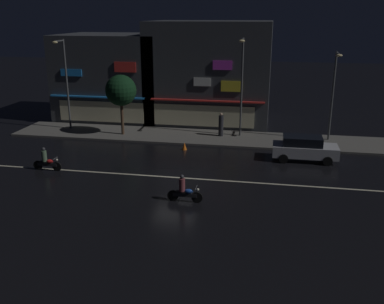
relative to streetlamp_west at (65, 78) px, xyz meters
name	(u,v)px	position (x,y,z in m)	size (l,w,h in m)	color
ground_plane	(174,177)	(11.27, -9.33, -4.50)	(140.00, 140.00, 0.00)	black
lane_divider_stripe	(174,177)	(11.27, -9.33, -4.49)	(28.90, 0.16, 0.01)	beige
sidewalk_far	(199,137)	(11.27, -0.30, -4.43)	(30.42, 4.46, 0.14)	#5B5954
storefront_left_block	(115,76)	(2.14, 5.90, -0.63)	(9.69, 8.09, 7.74)	#383A3F
storefront_center_block	(211,72)	(11.27, 6.17, -0.04)	(10.68, 8.64, 8.93)	#383A3F
streetlamp_west	(65,78)	(0.00, 0.00, 0.00)	(0.44, 1.64, 7.43)	#47494C
streetlamp_mid	(242,80)	(14.50, 0.31, 0.12)	(0.44, 1.64, 7.66)	#47494C
streetlamp_east	(334,89)	(21.37, 0.35, -0.36)	(0.44, 1.64, 6.73)	#47494C
pedestrian_on_sidewalk	(221,125)	(12.99, 0.09, -3.49)	(0.39, 0.39, 1.89)	#232328
street_tree	(121,91)	(5.07, -0.83, -0.79)	(2.47, 2.47, 4.82)	#473323
parked_car_near_kerb	(304,148)	(19.20, -4.52, -3.63)	(4.30, 1.98, 1.67)	silver
motorcycle_lead	(184,191)	(12.57, -12.72, -3.87)	(1.90, 0.60, 1.52)	black
motorcycle_following	(46,161)	(3.04, -9.57, -3.87)	(1.90, 0.60, 1.52)	black
traffic_cone	(184,146)	(10.76, -3.68, -4.22)	(0.36, 0.36, 0.55)	orange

